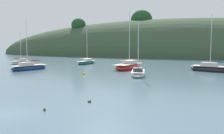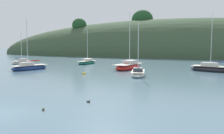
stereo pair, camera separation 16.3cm
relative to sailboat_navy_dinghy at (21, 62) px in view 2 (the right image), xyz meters
The scene contains 10 objects.
far_shoreline_hill 53.28m from the sailboat_navy_dinghy, 59.93° to the left, with size 150.00×36.00×30.60m.
sailboat_navy_dinghy is the anchor object (origin of this frame).
sailboat_grey_yawl 14.42m from the sailboat_navy_dinghy, 42.76° to the right, with size 4.29×6.91×8.76m.
sailboat_blue_center 39.91m from the sailboat_navy_dinghy, ahead, with size 7.47×4.46×9.52m.
sailboat_white_near 26.35m from the sailboat_navy_dinghy, ahead, with size 4.04×8.15×10.32m.
sailboat_yellow_far 15.07m from the sailboat_navy_dinghy, 16.92° to the left, with size 2.59×5.95×7.98m.
sailboat_orange_cutter 31.99m from the sailboat_navy_dinghy, 19.73° to the right, with size 3.09×5.88×7.61m.
mooring_buoy_inner 25.61m from the sailboat_navy_dinghy, 28.68° to the right, with size 0.44×0.44×0.54m.
duck_lead 41.51m from the sailboat_navy_dinghy, 46.17° to the right, with size 0.37×0.37×0.24m.
duck_straggler 40.71m from the sailboat_navy_dinghy, 41.35° to the right, with size 0.41×0.30×0.24m.
Camera 2 is at (11.99, -10.95, 4.38)m, focal length 38.34 mm.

